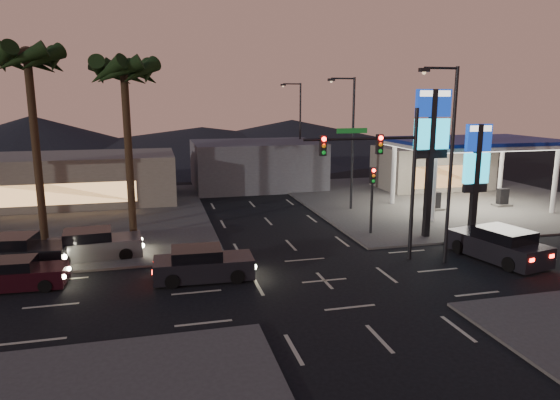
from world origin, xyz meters
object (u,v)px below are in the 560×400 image
object	(u,v)px
pylon_sign_tall	(432,134)
car_lane_a_front	(202,265)
pylon_sign_short	(477,164)
car_lane_b_front	(94,245)
suv_station	(499,245)
car_lane_b_mid	(14,253)
gas_station	(473,144)
traffic_signal_mast	(383,163)
car_lane_a_mid	(16,275)

from	to	relation	value
pylon_sign_tall	car_lane_a_front	bearing A→B (deg)	-164.61
pylon_sign_tall	pylon_sign_short	xyz separation A→B (m)	(2.50, -1.00, -1.74)
pylon_sign_short	car_lane_b_front	size ratio (longest dim) A/B	1.38
pylon_sign_tall	suv_station	distance (m)	7.50
car_lane_b_mid	car_lane_b_front	bearing A→B (deg)	9.84
pylon_sign_short	car_lane_b_mid	world-z (taller)	pylon_sign_short
gas_station	pylon_sign_tall	bearing A→B (deg)	-139.09
gas_station	car_lane_a_front	size ratio (longest dim) A/B	2.51
car_lane_b_mid	suv_station	xyz separation A→B (m)	(24.66, -4.82, 0.03)
suv_station	traffic_signal_mast	bearing A→B (deg)	168.58
pylon_sign_short	suv_station	distance (m)	5.47
pylon_sign_short	suv_station	bearing A→B (deg)	-104.57
pylon_sign_tall	car_lane_b_mid	xyz separation A→B (m)	(-23.14, 0.04, -5.61)
pylon_sign_tall	traffic_signal_mast	xyz separation A→B (m)	(-4.74, -3.51, -1.17)
car_lane_b_mid	car_lane_a_mid	bearing A→B (deg)	-75.38
car_lane_a_mid	car_lane_b_mid	world-z (taller)	car_lane_b_mid
pylon_sign_tall	car_lane_a_front	size ratio (longest dim) A/B	1.85
pylon_sign_short	traffic_signal_mast	bearing A→B (deg)	-160.87
traffic_signal_mast	car_lane_a_front	distance (m)	10.37
traffic_signal_mast	car_lane_b_front	bearing A→B (deg)	164.05
pylon_sign_short	car_lane_a_front	xyz separation A→B (m)	(-16.57, -2.87, -3.93)
car_lane_b_front	car_lane_a_front	bearing A→B (deg)	-40.39
pylon_sign_tall	traffic_signal_mast	world-z (taller)	pylon_sign_tall
car_lane_a_mid	car_lane_b_mid	bearing A→B (deg)	104.62
pylon_sign_short	car_lane_a_mid	xyz separation A→B (m)	(-24.85, -1.97, -4.02)
pylon_sign_short	suv_station	size ratio (longest dim) A/B	1.25
gas_station	car_lane_b_front	xyz separation A→B (m)	(-26.93, -5.82, -4.33)
traffic_signal_mast	suv_station	distance (m)	7.76
car_lane_a_front	suv_station	xyz separation A→B (m)	(15.59, -0.90, 0.09)
traffic_signal_mast	suv_station	size ratio (longest dim) A/B	1.43
gas_station	suv_station	bearing A→B (deg)	-117.94
pylon_sign_short	gas_station	bearing A→B (deg)	56.31
suv_station	car_lane_a_mid	bearing A→B (deg)	175.67
gas_station	suv_station	size ratio (longest dim) A/B	2.18
pylon_sign_tall	car_lane_b_mid	distance (m)	23.81
traffic_signal_mast	pylon_sign_tall	bearing A→B (deg)	36.52
gas_station	pylon_sign_short	distance (m)	9.02
traffic_signal_mast	car_lane_a_mid	bearing A→B (deg)	178.24
car_lane_b_mid	suv_station	size ratio (longest dim) A/B	0.96
pylon_sign_short	car_lane_a_mid	distance (m)	25.25
car_lane_a_front	car_lane_b_mid	world-z (taller)	car_lane_b_mid
car_lane_a_mid	pylon_sign_short	bearing A→B (deg)	4.53
gas_station	car_lane_b_mid	world-z (taller)	gas_station
car_lane_a_mid	suv_station	size ratio (longest dim) A/B	0.77
pylon_sign_tall	traffic_signal_mast	size ratio (longest dim) A/B	1.12
traffic_signal_mast	car_lane_a_front	xyz separation A→B (m)	(-9.33, -0.36, -4.50)
traffic_signal_mast	car_lane_a_mid	xyz separation A→B (m)	(-17.61, 0.54, -4.59)
car_lane_a_mid	car_lane_b_front	bearing A→B (deg)	51.36
traffic_signal_mast	car_lane_b_mid	size ratio (longest dim) A/B	1.49
gas_station	car_lane_a_front	bearing A→B (deg)	-154.32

